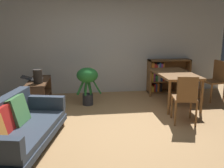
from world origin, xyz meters
TOP-DOWN VIEW (x-y plane):
  - ground_plane at (0.00, 0.00)m, footprint 8.16×8.16m
  - back_wall_panel at (0.00, 2.70)m, footprint 6.80×0.10m
  - fabric_couch at (-1.64, -0.38)m, footprint 1.23×2.01m
  - media_console at (-1.58, 1.48)m, footprint 0.41×1.24m
  - open_laptop at (-1.70, 1.59)m, footprint 0.48×0.34m
  - desk_speaker at (-1.53, 1.21)m, footprint 0.19×0.19m
  - potted_floor_plant at (-0.49, 1.57)m, footprint 0.58×0.49m
  - dining_table at (1.50, 1.36)m, footprint 0.81×1.46m
  - dining_chair_near at (2.65, 1.57)m, footprint 0.49×0.53m
  - dining_chair_far at (1.26, 0.17)m, footprint 0.49×0.52m
  - bookshelf at (1.69, 2.51)m, footprint 1.17×0.31m

SIDE VIEW (x-z plane):
  - ground_plane at x=0.00m, z-range 0.00..0.00m
  - media_console at x=-1.58m, z-range -0.01..0.63m
  - fabric_couch at x=-1.64m, z-range -0.03..0.71m
  - bookshelf at x=1.69m, z-range 0.00..0.91m
  - dining_chair_far at x=1.26m, z-range 0.06..0.99m
  - dining_chair_near at x=2.65m, z-range 0.06..1.04m
  - potted_floor_plant at x=-0.49m, z-range 0.17..1.05m
  - open_laptop at x=-1.70m, z-range 0.61..0.70m
  - dining_table at x=1.50m, z-range 0.30..1.06m
  - desk_speaker at x=-1.53m, z-range 0.63..0.92m
  - back_wall_panel at x=0.00m, z-range 0.00..2.70m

